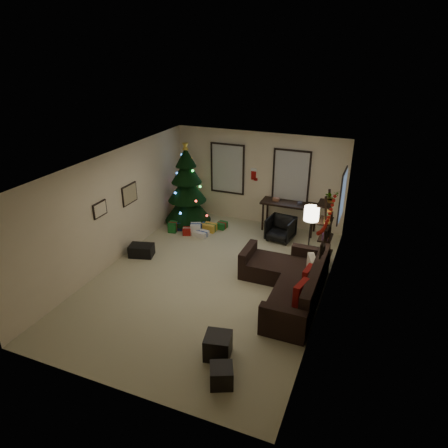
{
  "coord_description": "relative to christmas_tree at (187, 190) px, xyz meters",
  "views": [
    {
      "loc": [
        3.29,
        -7.27,
        5.0
      ],
      "look_at": [
        0.1,
        0.6,
        1.15
      ],
      "focal_mm": 32.66,
      "sensor_mm": 36.0,
      "label": 1
    }
  ],
  "objects": [
    {
      "name": "desk_chair",
      "position": [
        2.82,
        -0.03,
        -0.71
      ],
      "size": [
        0.7,
        0.66,
        0.65
      ],
      "primitive_type": "imported",
      "rotation": [
        0.0,
        0.0,
        -0.12
      ],
      "color": "black",
      "rests_on": "floor"
    },
    {
      "name": "window_back_left",
      "position": [
        0.91,
        0.87,
        0.51
      ],
      "size": [
        1.05,
        0.06,
        1.5
      ],
      "color": "#728CB2",
      "rests_on": "wall_back"
    },
    {
      "name": "art_abstract",
      "position": [
        -0.62,
        -3.07,
        0.49
      ],
      "size": [
        0.04,
        0.45,
        0.35
      ],
      "color": "black",
      "rests_on": "wall_left"
    },
    {
      "name": "pillow_red_a",
      "position": [
        4.07,
        -3.34,
        -0.4
      ],
      "size": [
        0.23,
        0.47,
        0.46
      ],
      "primitive_type": "cube",
      "rotation": [
        0.0,
        0.0,
        -0.24
      ],
      "color": "maroon",
      "rests_on": "sofa"
    },
    {
      "name": "stocking_left",
      "position": [
        1.72,
        0.89,
        0.44
      ],
      "size": [
        0.2,
        0.05,
        0.36
      ],
      "color": "#990F0C",
      "rests_on": "wall_back"
    },
    {
      "name": "pillow_red_b",
      "position": [
        4.07,
        -2.71,
        -0.4
      ],
      "size": [
        0.16,
        0.42,
        0.41
      ],
      "primitive_type": "cube",
      "rotation": [
        0.0,
        0.0,
        -0.12
      ],
      "color": "maroon",
      "rests_on": "sofa"
    },
    {
      "name": "ceiling",
      "position": [
        1.86,
        -2.6,
        1.66
      ],
      "size": [
        7.0,
        7.0,
        0.0
      ],
      "primitive_type": "plane",
      "rotation": [
        3.14,
        0.0,
        0.0
      ],
      "color": "white",
      "rests_on": "floor"
    },
    {
      "name": "wall_left",
      "position": [
        -0.64,
        -2.6,
        0.31
      ],
      "size": [
        0.0,
        7.0,
        7.0
      ],
      "primitive_type": "plane",
      "rotation": [
        1.57,
        0.0,
        1.57
      ],
      "color": "beige",
      "rests_on": "floor"
    },
    {
      "name": "presents",
      "position": [
        0.38,
        -0.39,
        -0.92
      ],
      "size": [
        1.5,
        1.01,
        0.3
      ],
      "rotation": [
        0.0,
        0.0,
        0.34
      ],
      "color": "gold",
      "rests_on": "floor"
    },
    {
      "name": "garland",
      "position": [
        4.31,
        -2.65,
        0.92
      ],
      "size": [
        0.08,
        1.9,
        0.3
      ],
      "primitive_type": null,
      "color": "#A5140C",
      "rests_on": "wall_right"
    },
    {
      "name": "stocking_right",
      "position": [
        2.05,
        0.97,
        0.49
      ],
      "size": [
        0.2,
        0.05,
        0.36
      ],
      "color": "#990F0C",
      "rests_on": "wall_back"
    },
    {
      "name": "wall_back",
      "position": [
        1.86,
        0.9,
        0.31
      ],
      "size": [
        5.0,
        0.0,
        5.0
      ],
      "primitive_type": "plane",
      "rotation": [
        1.57,
        0.0,
        0.0
      ],
      "color": "beige",
      "rests_on": "floor"
    },
    {
      "name": "potted_plant",
      "position": [
        4.16,
        -0.95,
        0.76
      ],
      "size": [
        0.54,
        0.54,
        0.45
      ],
      "primitive_type": "imported",
      "rotation": [
        0.0,
        0.0,
        0.74
      ],
      "color": "#4C4C4C",
      "rests_on": "bookshelf"
    },
    {
      "name": "sofa",
      "position": [
        3.7,
        -2.51,
        -0.75
      ],
      "size": [
        1.88,
        2.73,
        0.87
      ],
      "color": "black",
      "rests_on": "floor"
    },
    {
      "name": "ottoman_far",
      "position": [
        3.29,
        -5.38,
        -0.86
      ],
      "size": [
        0.48,
        0.48,
        0.34
      ],
      "primitive_type": "cube",
      "rotation": [
        0.0,
        0.0,
        0.43
      ],
      "color": "black",
      "rests_on": "floor"
    },
    {
      "name": "wall_front",
      "position": [
        1.86,
        -6.1,
        0.31
      ],
      "size": [
        5.0,
        0.0,
        5.0
      ],
      "primitive_type": "plane",
      "rotation": [
        -1.57,
        0.0,
        0.0
      ],
      "color": "beige",
      "rests_on": "floor"
    },
    {
      "name": "art_map",
      "position": [
        -0.62,
        -1.91,
        0.46
      ],
      "size": [
        0.04,
        0.6,
        0.5
      ],
      "color": "black",
      "rests_on": "wall_left"
    },
    {
      "name": "christmas_tree",
      "position": [
        0.0,
        0.0,
        0.0
      ],
      "size": [
        1.34,
        1.34,
        2.5
      ],
      "rotation": [
        0.0,
        0.0,
        -0.42
      ],
      "color": "black",
      "rests_on": "floor"
    },
    {
      "name": "gallery",
      "position": [
        4.34,
        -2.67,
        0.54
      ],
      "size": [
        0.03,
        1.25,
        0.54
      ],
      "color": "black",
      "rests_on": "wall_right"
    },
    {
      "name": "desk",
      "position": [
        2.88,
        0.62,
        -0.28
      ],
      "size": [
        1.59,
        0.57,
        0.85
      ],
      "color": "black",
      "rests_on": "floor"
    },
    {
      "name": "wall_right",
      "position": [
        4.36,
        -2.6,
        0.31
      ],
      "size": [
        0.0,
        7.0,
        7.0
      ],
      "primitive_type": "plane",
      "rotation": [
        1.57,
        0.0,
        -1.57
      ],
      "color": "beige",
      "rests_on": "floor"
    },
    {
      "name": "floor_lamp",
      "position": [
        3.81,
        -1.32,
        0.3
      ],
      "size": [
        0.34,
        0.34,
        1.6
      ],
      "rotation": [
        0.0,
        0.0,
        -0.0
      ],
      "color": "black",
      "rests_on": "floor"
    },
    {
      "name": "pillow_cream",
      "position": [
        4.07,
        -2.28,
        -0.41
      ],
      "size": [
        0.29,
        0.48,
        0.47
      ],
      "primitive_type": "cube",
      "rotation": [
        0.0,
        0.0,
        0.36
      ],
      "color": "beige",
      "rests_on": "sofa"
    },
    {
      "name": "storage_bin",
      "position": [
        -0.19,
        -2.24,
        -0.89
      ],
      "size": [
        0.67,
        0.54,
        0.3
      ],
      "primitive_type": "cube",
      "rotation": [
        0.0,
        0.0,
        0.26
      ],
      "color": "black",
      "rests_on": "floor"
    },
    {
      "name": "window_back_right",
      "position": [
        2.81,
        0.87,
        0.51
      ],
      "size": [
        1.05,
        0.06,
        1.5
      ],
      "color": "#728CB2",
      "rests_on": "wall_back"
    },
    {
      "name": "bookshelf",
      "position": [
        4.16,
        -1.09,
        -0.12
      ],
      "size": [
        0.3,
        0.56,
        1.89
      ],
      "color": "black",
      "rests_on": "floor"
    },
    {
      "name": "ottoman_near",
      "position": [
        2.99,
        -4.81,
        -0.82
      ],
      "size": [
        0.52,
        0.52,
        0.42
      ],
      "primitive_type": "cube",
      "rotation": [
        0.0,
        0.0,
        0.2
      ],
      "color": "black",
      "rests_on": "floor"
    },
    {
      "name": "window_right_wall",
      "position": [
        4.33,
        -0.05,
        0.46
      ],
      "size": [
        0.06,
        0.9,
        1.3
      ],
      "color": "#728CB2",
      "rests_on": "wall_right"
    },
    {
      "name": "floor",
      "position": [
        1.86,
        -2.6,
        -1.04
      ],
      "size": [
        7.0,
        7.0,
        0.0
      ],
      "primitive_type": "plane",
      "color": "#BFB791",
      "rests_on": "ground"
    }
  ]
}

